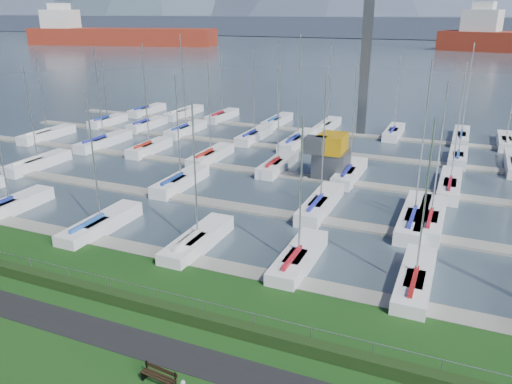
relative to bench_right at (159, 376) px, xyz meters
The scene contains 10 objects.
path 3.28m from the bench_right, 142.49° to the left, with size 160.00×2.00×0.04m, color black.
water 265.00m from the bench_right, 90.56° to the left, with size 800.00×540.00×0.20m, color #3C4B57.
hedge 5.26m from the bench_right, 119.40° to the left, with size 80.00×0.70×0.70m, color black.
fence 5.67m from the bench_right, 117.40° to the left, with size 0.04×0.04×80.00m, color gray.
foothill 335.04m from the bench_right, 90.44° to the left, with size 900.00×80.00×12.00m, color #3D465A.
docks 31.10m from the bench_right, 94.76° to the left, with size 90.00×41.60×0.25m.
bench_right is the anchor object (origin of this frame).
crane 33.65m from the bench_right, 90.71° to the left, with size 5.52×13.21×22.35m.
cargo_ship_west 245.15m from the bench_right, 128.42° to the left, with size 92.53×37.21×21.50m.
sailboat_fleet 34.06m from the bench_right, 96.07° to the left, with size 74.96×50.29×13.55m.
Camera 1 is at (13.50, -19.73, 15.57)m, focal length 35.00 mm.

